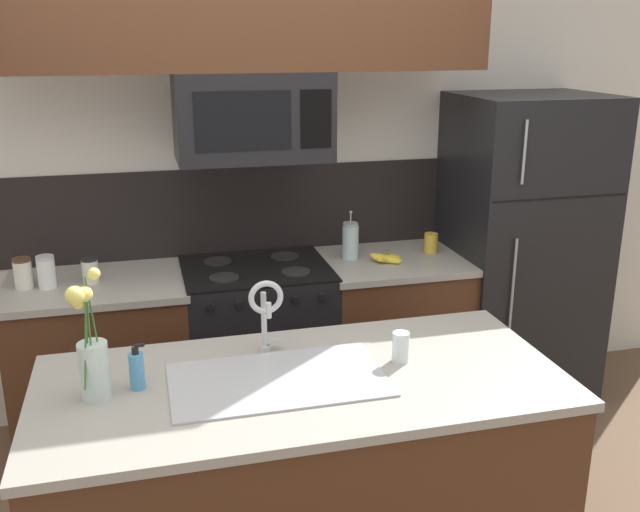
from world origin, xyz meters
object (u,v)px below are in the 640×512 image
object	(u,v)px
banana_bunch	(387,258)
dish_soap_bottle	(137,370)
microwave	(252,116)
drinking_glass	(401,347)
refrigerator	(519,251)
flower_vase	(92,361)
french_press	(350,241)
storage_jar_medium	(46,272)
sink_faucet	(266,307)
coffee_tin	(431,243)
storage_jar_short	(90,270)
storage_jar_tall	(23,273)
stove_range	(258,348)

from	to	relation	value
banana_bunch	dish_soap_bottle	distance (m)	1.73
microwave	drinking_glass	size ratio (longest dim) A/B	6.37
refrigerator	flower_vase	bearing A→B (deg)	-151.48
refrigerator	french_press	bearing A→B (deg)	177.71
storage_jar_medium	sink_faucet	bearing A→B (deg)	-48.65
coffee_tin	sink_faucet	distance (m)	1.57
refrigerator	dish_soap_bottle	world-z (taller)	refrigerator
french_press	banana_bunch	bearing A→B (deg)	-34.93
dish_soap_bottle	flower_vase	bearing A→B (deg)	-164.50
refrigerator	flower_vase	size ratio (longest dim) A/B	3.90
microwave	storage_jar_short	bearing A→B (deg)	178.56
banana_bunch	storage_jar_short	bearing A→B (deg)	177.76
storage_jar_medium	dish_soap_bottle	world-z (taller)	dish_soap_bottle
french_press	coffee_tin	distance (m)	0.47
refrigerator	sink_faucet	size ratio (longest dim) A/B	5.80
flower_vase	dish_soap_bottle	bearing A→B (deg)	15.50
refrigerator	coffee_tin	xyz separation A→B (m)	(-0.54, 0.03, 0.08)
refrigerator	drinking_glass	world-z (taller)	refrigerator
french_press	flower_vase	size ratio (longest dim) A/B	0.59
french_press	dish_soap_bottle	xyz separation A→B (m)	(-1.14, -1.24, -0.03)
storage_jar_medium	flower_vase	distance (m)	1.23
french_press	drinking_glass	bearing A→B (deg)	-98.40
dish_soap_bottle	refrigerator	bearing A→B (deg)	29.27
refrigerator	sink_faucet	world-z (taller)	refrigerator
storage_jar_tall	dish_soap_bottle	distance (m)	1.29
microwave	coffee_tin	size ratio (longest dim) A/B	6.77
stove_range	sink_faucet	world-z (taller)	sink_faucet
storage_jar_tall	french_press	world-z (taller)	french_press
storage_jar_medium	dish_soap_bottle	xyz separation A→B (m)	(0.41, -1.16, -0.01)
microwave	french_press	size ratio (longest dim) A/B	2.79
french_press	dish_soap_bottle	world-z (taller)	french_press
microwave	flower_vase	world-z (taller)	microwave
refrigerator	flower_vase	world-z (taller)	refrigerator
storage_jar_medium	dish_soap_bottle	bearing A→B (deg)	-70.63
banana_bunch	sink_faucet	bearing A→B (deg)	-130.64
french_press	coffee_tin	size ratio (longest dim) A/B	2.43
storage_jar_short	flower_vase	bearing A→B (deg)	-86.66
refrigerator	coffee_tin	bearing A→B (deg)	176.78
microwave	stove_range	bearing A→B (deg)	90.16
microwave	banana_bunch	bearing A→B (deg)	-3.17
storage_jar_medium	flower_vase	size ratio (longest dim) A/B	0.35
stove_range	storage_jar_short	bearing A→B (deg)	-179.98
storage_jar_tall	sink_faucet	size ratio (longest dim) A/B	0.49
drinking_glass	storage_jar_short	bearing A→B (deg)	133.87
microwave	banana_bunch	distance (m)	1.04
dish_soap_bottle	drinking_glass	bearing A→B (deg)	-1.75
stove_range	refrigerator	distance (m)	1.59
microwave	storage_jar_tall	xyz separation A→B (m)	(-1.13, 0.02, -0.72)
banana_bunch	drinking_glass	distance (m)	1.21
storage_jar_medium	sink_faucet	size ratio (longest dim) A/B	0.52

